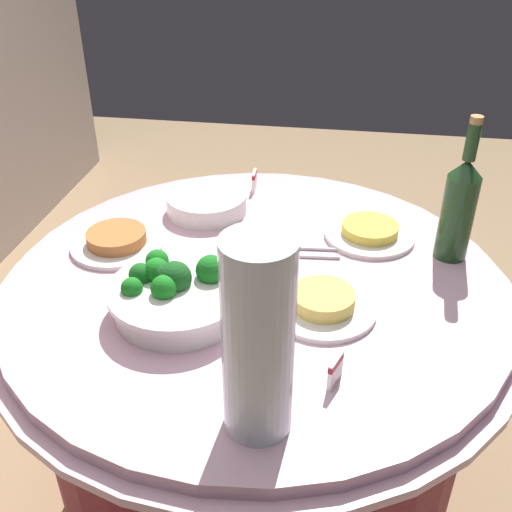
% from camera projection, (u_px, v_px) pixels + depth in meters
% --- Properties ---
extents(ground_plane, '(6.00, 6.00, 0.00)m').
position_uv_depth(ground_plane, '(256.00, 487.00, 1.71)').
color(ground_plane, '#9E7F5B').
extents(buffet_table, '(1.16, 1.16, 0.74)m').
position_uv_depth(buffet_table, '(256.00, 393.00, 1.51)').
color(buffet_table, maroon).
rests_on(buffet_table, ground_plane).
extents(broccoli_bowl, '(0.28, 0.28, 0.11)m').
position_uv_depth(broccoli_bowl, '(176.00, 293.00, 1.18)').
color(broccoli_bowl, white).
rests_on(broccoli_bowl, buffet_table).
extents(plate_stack, '(0.21, 0.21, 0.05)m').
position_uv_depth(plate_stack, '(207.00, 203.00, 1.56)').
color(plate_stack, white).
rests_on(plate_stack, buffet_table).
extents(wine_bottle, '(0.07, 0.07, 0.34)m').
position_uv_depth(wine_bottle, '(459.00, 206.00, 1.31)').
color(wine_bottle, '#1E401E').
rests_on(wine_bottle, buffet_table).
extents(decorative_fruit_vase, '(0.11, 0.11, 0.34)m').
position_uv_depth(decorative_fruit_vase, '(258.00, 345.00, 0.87)').
color(decorative_fruit_vase, silver).
rests_on(decorative_fruit_vase, buffet_table).
extents(serving_tongs, '(0.06, 0.17, 0.01)m').
position_uv_depth(serving_tongs, '(302.00, 252.00, 1.39)').
color(serving_tongs, silver).
rests_on(serving_tongs, buffet_table).
extents(food_plate_peanuts, '(0.22, 0.22, 0.04)m').
position_uv_depth(food_plate_peanuts, '(117.00, 241.00, 1.41)').
color(food_plate_peanuts, white).
rests_on(food_plate_peanuts, buffet_table).
extents(food_plate_fried_egg, '(0.22, 0.22, 0.04)m').
position_uv_depth(food_plate_fried_egg, '(370.00, 232.00, 1.45)').
color(food_plate_fried_egg, white).
rests_on(food_plate_fried_egg, buffet_table).
extents(food_plate_noodles, '(0.22, 0.22, 0.04)m').
position_uv_depth(food_plate_noodles, '(323.00, 303.00, 1.20)').
color(food_plate_noodles, white).
rests_on(food_plate_noodles, buffet_table).
extents(label_placard_front, '(0.05, 0.03, 0.05)m').
position_uv_depth(label_placard_front, '(335.00, 369.00, 1.01)').
color(label_placard_front, white).
rests_on(label_placard_front, buffet_table).
extents(label_placard_mid, '(0.05, 0.01, 0.05)m').
position_uv_depth(label_placard_mid, '(254.00, 179.00, 1.67)').
color(label_placard_mid, white).
rests_on(label_placard_mid, buffet_table).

